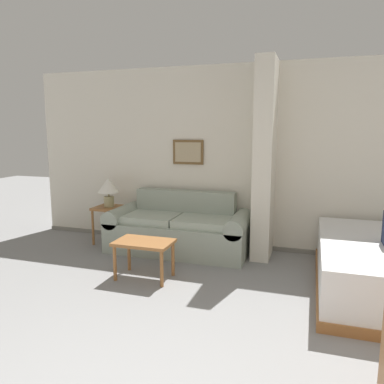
# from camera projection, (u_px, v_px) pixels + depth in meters

# --- Properties ---
(wall_back) EXTENTS (7.17, 0.16, 2.60)m
(wall_back) POSITION_uv_depth(u_px,v_px,m) (264.00, 159.00, 5.24)
(wall_back) COLOR silver
(wall_back) RESTS_ON ground_plane
(wall_partition_pillar) EXTENTS (0.24, 0.57, 2.60)m
(wall_partition_pillar) POSITION_uv_depth(u_px,v_px,m) (265.00, 160.00, 4.89)
(wall_partition_pillar) COLOR silver
(wall_partition_pillar) RESTS_ON ground_plane
(couch) EXTENTS (1.98, 0.84, 0.82)m
(couch) POSITION_uv_depth(u_px,v_px,m) (179.00, 229.00, 5.27)
(couch) COLOR #99A393
(couch) RESTS_ON ground_plane
(coffee_table) EXTENTS (0.65, 0.42, 0.44)m
(coffee_table) POSITION_uv_depth(u_px,v_px,m) (144.00, 246.00, 4.28)
(coffee_table) COLOR #996033
(coffee_table) RESTS_ON ground_plane
(side_table) EXTENTS (0.42, 0.42, 0.56)m
(side_table) POSITION_uv_depth(u_px,v_px,m) (109.00, 213.00, 5.63)
(side_table) COLOR #996033
(side_table) RESTS_ON ground_plane
(table_lamp) EXTENTS (0.32, 0.32, 0.44)m
(table_lamp) POSITION_uv_depth(u_px,v_px,m) (108.00, 187.00, 5.57)
(table_lamp) COLOR tan
(table_lamp) RESTS_ON side_table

